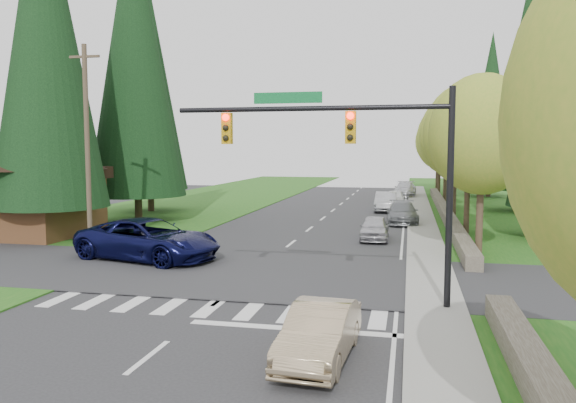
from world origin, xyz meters
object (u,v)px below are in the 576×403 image
(sedan_champagne, at_px, (320,333))
(parked_car_c, at_px, (386,202))
(parked_car_b, at_px, (403,213))
(parked_car_d, at_px, (395,198))
(parked_car_e, at_px, (405,189))
(parked_car_a, at_px, (375,228))
(suv_navy, at_px, (148,240))

(sedan_champagne, xyz_separation_m, parked_car_c, (0.18, 32.52, 0.11))
(parked_car_b, relative_size, parked_car_d, 1.16)
(sedan_champagne, relative_size, parked_car_e, 0.74)
(parked_car_e, bearing_deg, parked_car_c, -93.52)
(parked_car_a, xyz_separation_m, parked_car_c, (0.00, 14.54, 0.11))
(parked_car_d, bearing_deg, parked_car_c, -100.68)
(sedan_champagne, bearing_deg, parked_car_a, 93.17)
(parked_car_a, bearing_deg, parked_car_c, 88.73)
(parked_car_a, distance_m, parked_car_b, 7.46)
(parked_car_c, bearing_deg, parked_car_a, -89.86)
(sedan_champagne, bearing_deg, parked_car_b, 90.17)
(suv_navy, height_order, parked_car_a, suv_navy)
(parked_car_b, distance_m, parked_car_d, 11.01)
(parked_car_a, xyz_separation_m, parked_car_e, (1.40, 28.94, 0.12))
(parked_car_d, bearing_deg, parked_car_b, -87.21)
(suv_navy, distance_m, parked_car_e, 38.35)
(sedan_champagne, height_order, parked_car_a, same)
(parked_car_d, bearing_deg, parked_car_a, -93.19)
(parked_car_c, height_order, parked_car_d, parked_car_c)
(parked_car_a, relative_size, parked_car_e, 0.71)
(sedan_champagne, bearing_deg, parked_car_d, 92.47)
(parked_car_d, bearing_deg, parked_car_e, 84.61)
(parked_car_c, bearing_deg, parked_car_d, 80.69)
(parked_car_e, bearing_deg, parked_car_d, -92.12)
(suv_navy, bearing_deg, parked_car_d, -7.16)
(suv_navy, relative_size, parked_car_e, 1.24)
(parked_car_b, height_order, parked_car_d, parked_car_d)
(suv_navy, height_order, parked_car_e, suv_navy)
(parked_car_b, xyz_separation_m, parked_car_c, (-1.40, 7.21, 0.05))
(sedan_champagne, distance_m, parked_car_a, 17.99)
(parked_car_c, bearing_deg, parked_car_b, -78.87)
(parked_car_b, bearing_deg, suv_navy, -128.51)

